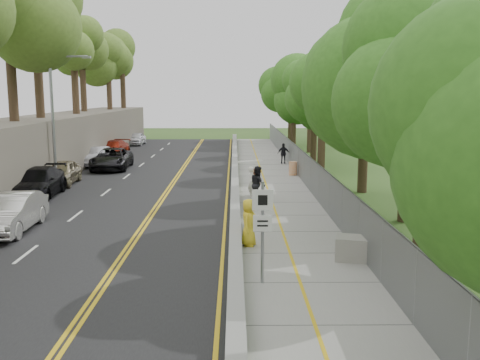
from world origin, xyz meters
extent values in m
plane|color=#33511E|center=(0.00, 0.00, 0.00)|extent=(140.00, 140.00, 0.00)
cube|color=black|center=(-5.40, 15.00, 0.02)|extent=(11.20, 66.00, 0.04)
cube|color=gray|center=(2.55, 15.00, 0.03)|extent=(4.20, 66.00, 0.05)
cube|color=#8ED339|center=(0.25, 15.00, 0.30)|extent=(0.42, 66.00, 0.60)
cube|color=#595147|center=(-13.50, 15.00, 2.00)|extent=(5.00, 66.00, 4.00)
cube|color=slate|center=(4.65, 15.00, 1.00)|extent=(0.04, 66.00, 2.00)
cylinder|color=gray|center=(-10.70, 14.00, 4.00)|extent=(0.18, 0.18, 8.00)
cylinder|color=gray|center=(-9.60, 14.00, 7.85)|extent=(2.30, 0.13, 0.13)
cube|color=gray|center=(-8.52, 14.00, 7.80)|extent=(0.50, 0.22, 0.14)
cylinder|color=gray|center=(1.05, -3.00, 1.60)|extent=(0.09, 0.09, 3.10)
cube|color=white|center=(1.05, -3.03, 2.60)|extent=(0.62, 0.04, 0.62)
cube|color=white|center=(1.05, -3.03, 1.90)|extent=(0.56, 0.04, 0.50)
cylinder|color=#D95800|center=(4.30, 18.33, 0.53)|extent=(0.58, 0.58, 0.95)
cube|color=gray|center=(4.30, -0.77, 0.45)|extent=(1.38, 1.17, 0.80)
imported|color=beige|center=(-9.00, 3.19, 0.83)|extent=(1.82, 4.82, 1.57)
imported|color=black|center=(-10.60, 10.52, 0.85)|extent=(2.58, 5.69, 1.62)
imported|color=tan|center=(-10.60, 14.76, 0.80)|extent=(2.02, 4.54, 1.52)
imported|color=#BBBCC3|center=(-10.60, 23.50, 0.78)|extent=(1.69, 4.51, 1.47)
imported|color=black|center=(-9.00, 21.57, 0.82)|extent=(2.86, 5.74, 1.56)
imported|color=maroon|center=(-10.60, 29.11, 0.78)|extent=(2.52, 5.28, 1.49)
imported|color=white|center=(-10.60, 40.62, 0.73)|extent=(1.75, 4.12, 1.39)
imported|color=yellow|center=(0.75, 1.00, 0.94)|extent=(0.80, 1.00, 1.78)
imported|color=white|center=(1.17, 10.38, 0.90)|extent=(0.45, 0.65, 1.70)
imported|color=black|center=(1.45, 9.13, 1.00)|extent=(0.92, 1.07, 1.90)
imported|color=#945637|center=(1.45, 10.96, 0.82)|extent=(0.91, 1.14, 1.54)
imported|color=black|center=(4.20, 24.56, 0.87)|extent=(0.99, 0.45, 1.65)
camera|label=1|loc=(0.22, -18.38, 5.70)|focal=40.00mm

